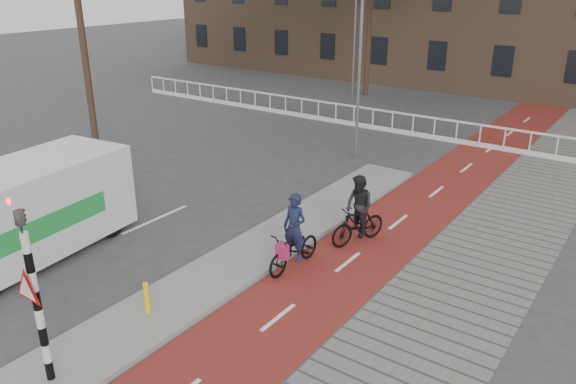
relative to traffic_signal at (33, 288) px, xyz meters
The scene contains 14 objects.
ground 2.90m from the traffic_signal, 73.47° to the left, with size 120.00×120.00×0.00m, color #38383A.
bike_lane 12.36m from the traffic_signal, 80.09° to the left, with size 2.50×60.00×0.01m, color maroon.
sidewalk 13.13m from the traffic_signal, 67.82° to the left, with size 3.00×60.00×0.01m, color slate.
curb_island 6.32m from the traffic_signal, 90.95° to the left, with size 1.80×16.00×0.12m, color gray.
traffic_signal is the anchor object (origin of this frame).
bollard 2.89m from the traffic_signal, 94.46° to the left, with size 0.12×0.12×0.69m, color yellow.
cyclist_near 6.25m from the traffic_signal, 79.14° to the left, with size 0.75×1.91×1.96m.
cyclist_far 8.40m from the traffic_signal, 77.78° to the left, with size 1.12×1.84×1.91m.
van 5.48m from the traffic_signal, 152.20° to the left, with size 2.88×5.85×2.42m.
railing 19.60m from the traffic_signal, 103.02° to the left, with size 28.00×0.10×0.99m.
tree_left 14.37m from the traffic_signal, 139.61° to the left, with size 0.26×0.26×9.54m, color #2F1D15.
tree_mid 26.91m from the traffic_signal, 105.91° to the left, with size 0.29×0.29×7.07m, color #2F1D15.
streetlight_near 14.91m from the traffic_signal, 97.37° to the left, with size 0.12×0.12×7.73m, color slate.
streetlight_left 26.54m from the traffic_signal, 107.45° to the left, with size 0.12×0.12×7.81m, color slate.
Camera 1 is at (7.53, -6.17, 6.88)m, focal length 35.00 mm.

